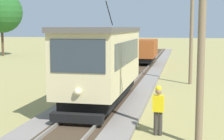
{
  "coord_description": "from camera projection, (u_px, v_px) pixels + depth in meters",
  "views": [
    {
      "loc": [
        3.74,
        1.04,
        3.81
      ],
      "look_at": [
        -0.31,
        20.86,
        1.3
      ],
      "focal_mm": 55.14,
      "sensor_mm": 36.0,
      "label": 1
    }
  ],
  "objects": [
    {
      "name": "red_tram",
      "position": [
        102.0,
        61.0,
        16.5
      ],
      "size": [
        2.6,
        8.54,
        4.79
      ],
      "color": "beige",
      "rests_on": "rail_right"
    },
    {
      "name": "freight_car",
      "position": [
        144.0,
        50.0,
        34.17
      ],
      "size": [
        2.4,
        5.2,
        2.31
      ],
      "color": "#93471E",
      "rests_on": "rail_right"
    },
    {
      "name": "tree_left_far",
      "position": [
        1.0,
        12.0,
        45.61
      ],
      "size": [
        5.56,
        5.56,
        8.65
      ],
      "color": "#4C3823",
      "rests_on": "ground"
    },
    {
      "name": "track_worker",
      "position": [
        158.0,
        108.0,
        12.11
      ],
      "size": [
        0.4,
        0.27,
        1.78
      ],
      "rotation": [
        0.0,
        0.0,
        -1.64
      ],
      "color": "#38332D",
      "rests_on": "ground"
    },
    {
      "name": "utility_pole_near_tram",
      "position": [
        202.0,
        22.0,
        10.74
      ],
      "size": [
        1.4,
        0.43,
        7.76
      ],
      "color": "#7A664C",
      "rests_on": "ground"
    },
    {
      "name": "utility_pole_mid",
      "position": [
        192.0,
        20.0,
        22.81
      ],
      "size": [
        1.4,
        0.39,
        8.36
      ],
      "color": "#7A664C",
      "rests_on": "ground"
    }
  ]
}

